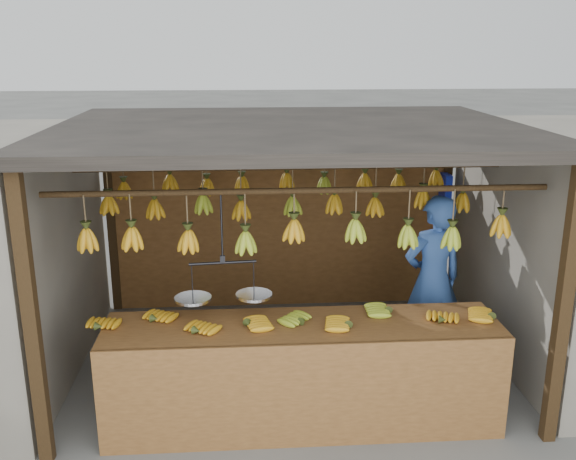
{
  "coord_description": "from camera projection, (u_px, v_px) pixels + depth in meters",
  "views": [
    {
      "loc": [
        -0.44,
        -5.91,
        3.11
      ],
      "look_at": [
        0.0,
        0.3,
        1.3
      ],
      "focal_mm": 40.0,
      "sensor_mm": 36.0,
      "label": 1
    }
  ],
  "objects": [
    {
      "name": "hanging_bananas",
      "position": [
        290.0,
        205.0,
        6.09
      ],
      "size": [
        3.6,
        2.25,
        0.37
      ],
      "color": "#C48714",
      "rests_on": "ground"
    },
    {
      "name": "bag_bundles",
      "position": [
        443.0,
        228.0,
        7.71
      ],
      "size": [
        0.08,
        0.26,
        1.28
      ],
      "color": "#1426BF",
      "rests_on": "ground"
    },
    {
      "name": "balance_scale",
      "position": [
        224.0,
        292.0,
        5.23
      ],
      "size": [
        0.79,
        0.33,
        0.89
      ],
      "color": "black",
      "rests_on": "ground"
    },
    {
      "name": "ground",
      "position": [
        290.0,
        360.0,
        6.56
      ],
      "size": [
        80.0,
        80.0,
        0.0
      ],
      "primitive_type": "plane",
      "color": "#5B5B57"
    },
    {
      "name": "stall",
      "position": [
        288.0,
        164.0,
        6.32
      ],
      "size": [
        4.3,
        3.3,
        2.4
      ],
      "color": "black",
      "rests_on": "ground"
    },
    {
      "name": "vendor",
      "position": [
        433.0,
        280.0,
        6.33
      ],
      "size": [
        0.71,
        0.55,
        1.73
      ],
      "primitive_type": "imported",
      "rotation": [
        0.0,
        0.0,
        3.38
      ],
      "color": "#3359A5",
      "rests_on": "ground"
    },
    {
      "name": "counter",
      "position": [
        304.0,
        353.0,
        5.19
      ],
      "size": [
        3.48,
        0.74,
        0.96
      ],
      "color": "brown",
      "rests_on": "ground"
    }
  ]
}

